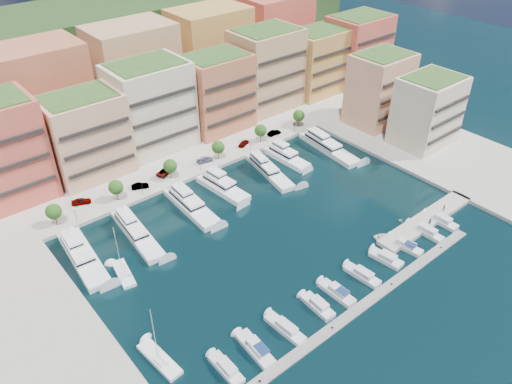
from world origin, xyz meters
TOP-DOWN VIEW (x-y plane):
  - ground at (0.00, 0.00)m, footprint 400.00×400.00m
  - north_quay at (0.00, 62.00)m, footprint 220.00×64.00m
  - east_quay at (62.00, -8.00)m, footprint 34.00×76.00m
  - hillside at (0.00, 110.00)m, footprint 240.00×40.00m
  - south_pontoon at (-3.00, -30.00)m, footprint 72.00×2.20m
  - finger_pier at (30.00, -22.00)m, footprint 32.00×5.00m
  - apartment_2 at (-23.00, 49.99)m, footprint 20.00×15.50m
  - apartment_3 at (-2.00, 51.99)m, footprint 22.00×16.50m
  - apartment_4 at (20.00, 49.99)m, footprint 20.00×15.50m
  - apartment_5 at (42.00, 51.99)m, footprint 22.00×16.50m
  - apartment_6 at (64.00, 49.99)m, footprint 20.00×15.50m
  - apartment_7 at (84.00, 47.99)m, footprint 22.00×16.50m
  - apartment_east_a at (62.00, 19.99)m, footprint 18.00×14.50m
  - apartment_east_b at (62.00, 1.99)m, footprint 18.00×14.50m
  - backblock_1 at (-25.00, 74.00)m, footprint 26.00×18.00m
  - backblock_2 at (5.00, 74.00)m, footprint 26.00×18.00m
  - backblock_3 at (35.00, 74.00)m, footprint 26.00×18.00m
  - backblock_4 at (65.00, 74.00)m, footprint 26.00×18.00m
  - tree_0 at (-40.00, 33.50)m, footprint 3.80×3.80m
  - tree_1 at (-24.00, 33.50)m, footprint 3.80×3.80m
  - tree_2 at (-8.00, 33.50)m, footprint 3.80×3.80m
  - tree_3 at (8.00, 33.50)m, footprint 3.80×3.80m
  - tree_4 at (24.00, 33.50)m, footprint 3.80×3.80m
  - tree_5 at (40.00, 33.50)m, footprint 3.80×3.80m
  - lamppost_0 at (-36.00, 31.20)m, footprint 0.30×0.30m
  - lamppost_1 at (-18.00, 31.20)m, footprint 0.30×0.30m
  - lamppost_2 at (0.00, 31.20)m, footprint 0.30×0.30m
  - lamppost_3 at (18.00, 31.20)m, footprint 0.30×0.30m
  - lamppost_4 at (36.00, 31.20)m, footprint 0.30×0.30m
  - yacht_0 at (-40.16, 19.15)m, footprint 6.84×21.85m
  - yacht_1 at (-26.96, 18.88)m, footprint 6.26×22.26m
  - yacht_2 at (-11.15, 19.77)m, footprint 5.90×20.36m
  - yacht_3 at (-0.11, 21.30)m, footprint 6.12×17.16m
  - yacht_4 at (14.87, 19.58)m, footprint 8.19×20.90m
  - yacht_5 at (23.63, 21.90)m, footprint 4.75×15.60m
  - yacht_6 at (37.39, 18.39)m, footprint 7.37×23.56m
  - cruiser_0 at (-33.01, -24.59)m, footprint 2.48×7.89m
  - cruiser_1 at (-26.40, -24.62)m, footprint 3.32×9.33m
  - cruiser_2 at (-19.11, -24.60)m, footprint 2.96×9.21m
  - cruiser_3 at (-10.32, -24.58)m, footprint 2.98×7.79m
  - cruiser_4 at (-4.76, -24.61)m, footprint 2.71×8.40m
  - cruiser_5 at (3.13, -24.59)m, footprint 3.05×8.46m
  - cruiser_6 at (11.22, -24.58)m, footprint 3.69×7.71m
  - cruiser_7 at (17.96, -24.61)m, footprint 3.40×8.61m
  - cruiser_8 at (26.03, -24.60)m, footprint 2.44×8.98m
  - cruiser_9 at (32.47, -24.59)m, footprint 2.74×8.31m
  - sailboat_2 at (-35.49, 8.45)m, footprint 4.24×9.34m
  - sailboat_0 at (-40.86, -15.31)m, footprint 3.71×10.36m
  - tender_0 at (16.77, -18.88)m, footprint 4.48×3.80m
  - tender_1 at (25.39, -17.82)m, footprint 1.63×1.50m
  - car_0 at (-31.97, 37.61)m, footprint 5.17×3.68m
  - car_1 at (-17.10, 34.36)m, footprint 4.79×3.20m
  - car_2 at (-8.22, 36.33)m, footprint 6.26×4.64m
  - car_3 at (3.76, 34.51)m, footprint 5.04×2.80m
  - car_4 at (18.50, 34.98)m, footprint 4.79×3.44m
  - car_5 at (29.97, 34.01)m, footprint 4.65×1.89m
  - person_0 at (28.47, -23.77)m, footprint 0.59×0.76m
  - person_1 at (35.92, -22.72)m, footprint 1.00×0.95m

SIDE VIEW (x-z plane):
  - ground at x=0.00m, z-range 0.00..0.00m
  - north_quay at x=0.00m, z-range -1.00..1.00m
  - east_quay at x=62.00m, z-range -1.00..1.00m
  - hillside at x=0.00m, z-range -29.00..29.00m
  - south_pontoon at x=-3.00m, z-range -0.17..0.17m
  - finger_pier at x=30.00m, z-range -1.00..1.00m
  - sailboat_0 at x=-40.86m, z-range -6.29..6.91m
  - sailboat_2 at x=-35.49m, z-range -6.29..6.91m
  - tender_1 at x=25.39m, z-range 0.00..0.72m
  - tender_0 at x=16.77m, z-range 0.00..0.79m
  - cruiser_2 at x=-19.11m, z-range -0.73..1.82m
  - cruiser_8 at x=26.03m, z-range -0.73..1.82m
  - cruiser_5 at x=3.13m, z-range -0.73..1.82m
  - cruiser_9 at x=32.47m, z-range -0.73..1.82m
  - cruiser_0 at x=-33.01m, z-range -0.73..1.82m
  - cruiser_3 at x=-10.32m, z-range -0.73..1.82m
  - cruiser_6 at x=11.22m, z-range -0.73..1.82m
  - cruiser_1 at x=-26.40m, z-range -0.76..1.90m
  - cruiser_7 at x=17.96m, z-range -0.76..1.90m
  - cruiser_4 at x=-4.76m, z-range -0.76..1.90m
  - yacht_1 at x=-26.96m, z-range -2.56..4.74m
  - yacht_4 at x=14.87m, z-range -2.56..4.74m
  - yacht_6 at x=37.39m, z-range -2.44..4.86m
  - yacht_0 at x=-40.16m, z-range -2.44..4.86m
  - yacht_2 at x=-11.15m, z-range -2.44..4.86m
  - yacht_3 at x=-0.11m, z-range -2.44..4.86m
  - yacht_5 at x=23.63m, z-range -2.44..4.86m
  - car_3 at x=3.76m, z-range 1.00..2.38m
  - car_1 at x=-17.10m, z-range 1.00..2.49m
  - car_5 at x=29.97m, z-range 1.00..2.50m
  - car_4 at x=18.50m, z-range 1.00..2.51m
  - car_2 at x=-8.22m, z-range 1.00..2.58m
  - person_1 at x=35.92m, z-range 1.00..2.63m
  - car_0 at x=-31.97m, z-range 1.00..2.64m
  - person_0 at x=28.47m, z-range 1.00..2.84m
  - lamppost_0 at x=-36.00m, z-range 1.73..5.93m
  - lamppost_1 at x=-18.00m, z-range 1.73..5.93m
  - lamppost_2 at x=0.00m, z-range 1.73..5.93m
  - lamppost_3 at x=18.00m, z-range 1.73..5.93m
  - lamppost_4 at x=36.00m, z-range 1.73..5.93m
  - tree_0 at x=-40.00m, z-range 1.92..7.57m
  - tree_1 at x=-24.00m, z-range 1.92..7.57m
  - tree_2 at x=-8.00m, z-range 1.92..7.57m
  - tree_3 at x=8.00m, z-range 1.92..7.57m
  - tree_4 at x=24.00m, z-range 1.92..7.57m
  - tree_5 at x=40.00m, z-range 1.92..7.57m
  - apartment_east_b at x=62.00m, z-range 0.91..21.71m
  - apartment_east_a at x=62.00m, z-range 0.91..23.71m
  - apartment_2 at x=-23.00m, z-range 0.91..23.71m
  - apartment_6 at x=64.00m, z-range 0.91..23.71m
  - apartment_4 at x=20.00m, z-range 0.91..24.71m
  - apartment_7 at x=84.00m, z-range 0.91..25.71m
  - apartment_3 at x=-2.00m, z-range 0.91..26.71m
  - apartment_5 at x=42.00m, z-range 0.91..27.71m
  - backblock_1 at x=-25.00m, z-range 1.00..31.00m
  - backblock_2 at x=5.00m, z-range 1.00..31.00m
  - backblock_3 at x=35.00m, z-range 1.00..31.00m
  - backblock_4 at x=65.00m, z-range 1.00..31.00m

